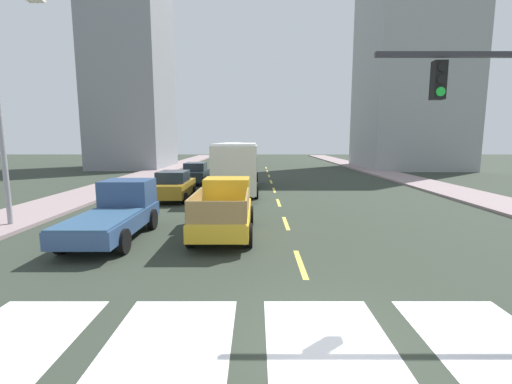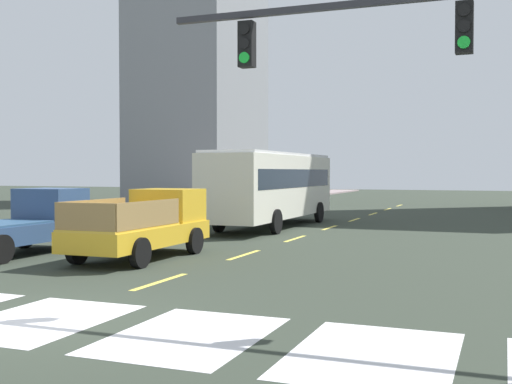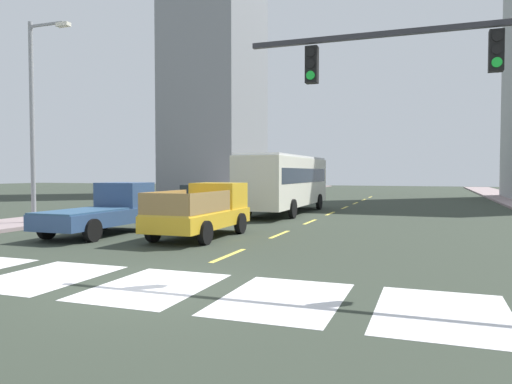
% 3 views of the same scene
% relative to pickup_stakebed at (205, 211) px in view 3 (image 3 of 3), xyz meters
% --- Properties ---
extents(ground_plane, '(160.00, 160.00, 0.00)m').
position_rel_pickup_stakebed_xyz_m(ground_plane, '(2.49, -7.60, -0.94)').
color(ground_plane, '#2E362B').
extents(sidewalk_left, '(3.51, 110.00, 0.15)m').
position_rel_pickup_stakebed_xyz_m(sidewalk_left, '(-9.61, 10.40, -0.86)').
color(sidewalk_left, gray).
rests_on(sidewalk_left, ground).
extents(crosswalk_stripe_2, '(2.20, 3.16, 0.01)m').
position_rel_pickup_stakebed_xyz_m(crosswalk_stripe_2, '(-0.33, -7.60, -0.93)').
color(crosswalk_stripe_2, silver).
rests_on(crosswalk_stripe_2, ground).
extents(crosswalk_stripe_3, '(2.20, 3.16, 0.01)m').
position_rel_pickup_stakebed_xyz_m(crosswalk_stripe_3, '(2.49, -7.60, -0.93)').
color(crosswalk_stripe_3, silver).
rests_on(crosswalk_stripe_3, ground).
extents(crosswalk_stripe_4, '(2.20, 3.16, 0.01)m').
position_rel_pickup_stakebed_xyz_m(crosswalk_stripe_4, '(5.30, -7.60, -0.93)').
color(crosswalk_stripe_4, silver).
rests_on(crosswalk_stripe_4, ground).
extents(crosswalk_stripe_5, '(2.20, 3.16, 0.01)m').
position_rel_pickup_stakebed_xyz_m(crosswalk_stripe_5, '(8.11, -7.60, -0.93)').
color(crosswalk_stripe_5, silver).
rests_on(crosswalk_stripe_5, ground).
extents(lane_dash_0, '(0.16, 2.40, 0.01)m').
position_rel_pickup_stakebed_xyz_m(lane_dash_0, '(2.49, -3.60, -0.93)').
color(lane_dash_0, '#DFCA4A').
rests_on(lane_dash_0, ground).
extents(lane_dash_1, '(0.16, 2.40, 0.01)m').
position_rel_pickup_stakebed_xyz_m(lane_dash_1, '(2.49, 1.40, -0.93)').
color(lane_dash_1, '#DFCA4A').
rests_on(lane_dash_1, ground).
extents(lane_dash_2, '(0.16, 2.40, 0.01)m').
position_rel_pickup_stakebed_xyz_m(lane_dash_2, '(2.49, 6.40, -0.93)').
color(lane_dash_2, '#DFCA4A').
rests_on(lane_dash_2, ground).
extents(lane_dash_3, '(0.16, 2.40, 0.01)m').
position_rel_pickup_stakebed_xyz_m(lane_dash_3, '(2.49, 11.40, -0.93)').
color(lane_dash_3, '#DFCA4A').
rests_on(lane_dash_3, ground).
extents(lane_dash_4, '(0.16, 2.40, 0.01)m').
position_rel_pickup_stakebed_xyz_m(lane_dash_4, '(2.49, 16.40, -0.93)').
color(lane_dash_4, '#DFCA4A').
rests_on(lane_dash_4, ground).
extents(lane_dash_5, '(0.16, 2.40, 0.01)m').
position_rel_pickup_stakebed_xyz_m(lane_dash_5, '(2.49, 21.40, -0.93)').
color(lane_dash_5, '#DFCA4A').
rests_on(lane_dash_5, ground).
extents(lane_dash_6, '(0.16, 2.40, 0.01)m').
position_rel_pickup_stakebed_xyz_m(lane_dash_6, '(2.49, 26.40, -0.93)').
color(lane_dash_6, '#DFCA4A').
rests_on(lane_dash_6, ground).
extents(lane_dash_7, '(0.16, 2.40, 0.01)m').
position_rel_pickup_stakebed_xyz_m(lane_dash_7, '(2.49, 31.40, -0.93)').
color(lane_dash_7, '#DFCA4A').
rests_on(lane_dash_7, ground).
extents(pickup_stakebed, '(2.18, 5.20, 1.96)m').
position_rel_pickup_stakebed_xyz_m(pickup_stakebed, '(0.00, 0.00, 0.00)').
color(pickup_stakebed, gold).
rests_on(pickup_stakebed, ground).
extents(pickup_dark, '(2.18, 5.20, 1.96)m').
position_rel_pickup_stakebed_xyz_m(pickup_dark, '(-3.90, -0.64, -0.02)').
color(pickup_dark, '#314C78').
rests_on(pickup_dark, ground).
extents(city_bus, '(2.72, 10.80, 3.32)m').
position_rel_pickup_stakebed_xyz_m(city_bus, '(-0.01, 10.75, 1.02)').
color(city_bus, silver).
rests_on(city_bus, ground).
extents(sedan_near_left, '(2.02, 4.40, 1.72)m').
position_rel_pickup_stakebed_xyz_m(sedan_near_left, '(-3.64, 15.08, -0.08)').
color(sedan_near_left, black).
rests_on(sedan_near_left, ground).
extents(sedan_near_right, '(2.02, 4.40, 1.72)m').
position_rel_pickup_stakebed_xyz_m(sedan_near_right, '(-3.64, 7.32, -0.08)').
color(sedan_near_right, '#9F761E').
rests_on(sedan_near_right, ground).
extents(streetlight_left, '(2.20, 0.28, 9.00)m').
position_rel_pickup_stakebed_xyz_m(streetlight_left, '(-8.63, 0.67, 4.03)').
color(streetlight_left, gray).
rests_on(streetlight_left, ground).
extents(tower_tall_centre, '(8.34, 10.87, 32.43)m').
position_rel_pickup_stakebed_xyz_m(tower_tall_centre, '(-14.15, 31.87, 15.28)').
color(tower_tall_centre, gray).
rests_on(tower_tall_centre, ground).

